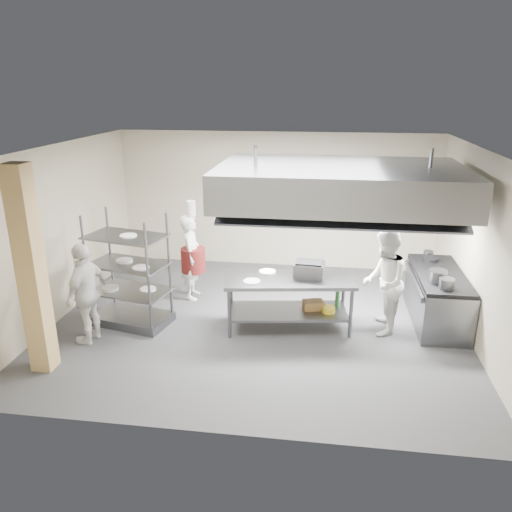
# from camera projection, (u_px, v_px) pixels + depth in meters

# --- Properties ---
(floor) EXTENTS (7.00, 7.00, 0.00)m
(floor) POSITION_uv_depth(u_px,v_px,m) (258.00, 322.00, 8.76)
(floor) COLOR #272729
(floor) RESTS_ON ground
(ceiling) EXTENTS (7.00, 7.00, 0.00)m
(ceiling) POSITION_uv_depth(u_px,v_px,m) (258.00, 149.00, 7.78)
(ceiling) COLOR silver
(ceiling) RESTS_ON wall_back
(wall_back) EXTENTS (7.00, 0.00, 7.00)m
(wall_back) POSITION_uv_depth(u_px,v_px,m) (276.00, 201.00, 11.08)
(wall_back) COLOR #BCB095
(wall_back) RESTS_ON ground
(wall_left) EXTENTS (0.00, 6.00, 6.00)m
(wall_left) POSITION_uv_depth(u_px,v_px,m) (60.00, 232.00, 8.73)
(wall_left) COLOR #BCB095
(wall_left) RESTS_ON ground
(wall_right) EXTENTS (0.00, 6.00, 6.00)m
(wall_right) POSITION_uv_depth(u_px,v_px,m) (479.00, 249.00, 7.81)
(wall_right) COLOR #BCB095
(wall_right) RESTS_ON ground
(column) EXTENTS (0.30, 0.30, 3.00)m
(column) POSITION_uv_depth(u_px,v_px,m) (31.00, 272.00, 6.87)
(column) COLOR tan
(column) RESTS_ON floor
(exhaust_hood) EXTENTS (4.00, 2.50, 0.60)m
(exhaust_hood) POSITION_uv_depth(u_px,v_px,m) (340.00, 184.00, 8.18)
(exhaust_hood) COLOR gray
(exhaust_hood) RESTS_ON ceiling
(hood_strip_a) EXTENTS (1.60, 0.12, 0.04)m
(hood_strip_a) POSITION_uv_depth(u_px,v_px,m) (285.00, 201.00, 8.40)
(hood_strip_a) COLOR white
(hood_strip_a) RESTS_ON exhaust_hood
(hood_strip_b) EXTENTS (1.60, 0.12, 0.04)m
(hood_strip_b) POSITION_uv_depth(u_px,v_px,m) (394.00, 205.00, 8.17)
(hood_strip_b) COLOR white
(hood_strip_b) RESTS_ON exhaust_hood
(wall_shelf) EXTENTS (1.50, 0.28, 0.04)m
(wall_shelf) POSITION_uv_depth(u_px,v_px,m) (359.00, 205.00, 10.69)
(wall_shelf) COLOR gray
(wall_shelf) RESTS_ON wall_back
(island) EXTENTS (2.24, 1.19, 0.91)m
(island) POSITION_uv_depth(u_px,v_px,m) (289.00, 303.00, 8.42)
(island) COLOR gray
(island) RESTS_ON floor
(island_worktop) EXTENTS (2.24, 1.19, 0.06)m
(island_worktop) POSITION_uv_depth(u_px,v_px,m) (289.00, 279.00, 8.29)
(island_worktop) COLOR gray
(island_worktop) RESTS_ON island
(island_undershelf) EXTENTS (2.06, 1.08, 0.04)m
(island_undershelf) POSITION_uv_depth(u_px,v_px,m) (288.00, 311.00, 8.48)
(island_undershelf) COLOR slate
(island_undershelf) RESTS_ON island
(pass_rack) EXTENTS (1.44, 1.03, 1.95)m
(pass_rack) POSITION_uv_depth(u_px,v_px,m) (129.00, 270.00, 8.43)
(pass_rack) COLOR gray
(pass_rack) RESTS_ON floor
(cooking_range) EXTENTS (0.80, 2.00, 0.84)m
(cooking_range) POSITION_uv_depth(u_px,v_px,m) (437.00, 298.00, 8.69)
(cooking_range) COLOR slate
(cooking_range) RESTS_ON floor
(range_top) EXTENTS (0.78, 1.96, 0.06)m
(range_top) POSITION_uv_depth(u_px,v_px,m) (440.00, 274.00, 8.54)
(range_top) COLOR black
(range_top) RESTS_ON cooking_range
(chef_head) EXTENTS (0.45, 0.64, 1.66)m
(chef_head) POSITION_uv_depth(u_px,v_px,m) (192.00, 257.00, 9.52)
(chef_head) COLOR silver
(chef_head) RESTS_ON floor
(chef_line) EXTENTS (0.74, 0.92, 1.77)m
(chef_line) POSITION_uv_depth(u_px,v_px,m) (384.00, 282.00, 8.15)
(chef_line) COLOR white
(chef_line) RESTS_ON floor
(chef_plating) EXTENTS (0.54, 1.02, 1.65)m
(chef_plating) POSITION_uv_depth(u_px,v_px,m) (87.00, 293.00, 7.88)
(chef_plating) COLOR white
(chef_plating) RESTS_ON floor
(griddle) EXTENTS (0.52, 0.42, 0.24)m
(griddle) POSITION_uv_depth(u_px,v_px,m) (309.00, 270.00, 8.30)
(griddle) COLOR slate
(griddle) RESTS_ON island_worktop
(wicker_basket) EXTENTS (0.39, 0.31, 0.15)m
(wicker_basket) POSITION_uv_depth(u_px,v_px,m) (313.00, 305.00, 8.49)
(wicker_basket) COLOR olive
(wicker_basket) RESTS_ON island_undershelf
(stockpot) EXTENTS (0.29, 0.29, 0.20)m
(stockpot) POSITION_uv_depth(u_px,v_px,m) (438.00, 276.00, 8.10)
(stockpot) COLOR slate
(stockpot) RESTS_ON range_top
(plate_stack) EXTENTS (0.28, 0.28, 0.05)m
(plate_stack) POSITION_uv_depth(u_px,v_px,m) (130.00, 289.00, 8.54)
(plate_stack) COLOR white
(plate_stack) RESTS_ON pass_rack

